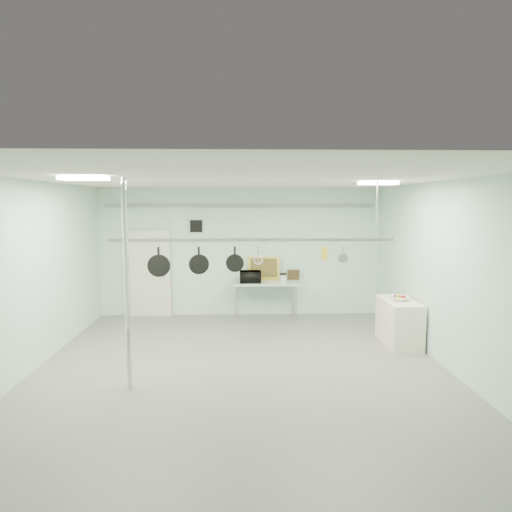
{
  "coord_description": "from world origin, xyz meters",
  "views": [
    {
      "loc": [
        -0.0,
        -7.36,
        2.81
      ],
      "look_at": [
        0.28,
        1.0,
        1.84
      ],
      "focal_mm": 32.0,
      "sensor_mm": 36.0,
      "label": 1
    }
  ],
  "objects_px": {
    "side_cabinet": "(399,323)",
    "coffee_canister": "(283,279)",
    "prep_table": "(265,285)",
    "skillet_left": "(159,262)",
    "chrome_pole": "(127,285)",
    "skillet_mid": "(199,261)",
    "microwave": "(250,277)",
    "fruit_bowl": "(399,298)",
    "pot_rack": "(253,238)",
    "skillet_right": "(235,259)"
  },
  "relations": [
    {
      "from": "prep_table",
      "to": "coffee_canister",
      "type": "xyz_separation_m",
      "value": [
        0.42,
        -0.19,
        0.17
      ]
    },
    {
      "from": "side_cabinet",
      "to": "pot_rack",
      "type": "distance_m",
      "value": 3.62
    },
    {
      "from": "prep_table",
      "to": "coffee_canister",
      "type": "relative_size",
      "value": 7.89
    },
    {
      "from": "prep_table",
      "to": "coffee_canister",
      "type": "bearing_deg",
      "value": -24.82
    },
    {
      "from": "coffee_canister",
      "to": "chrome_pole",
      "type": "bearing_deg",
      "value": -124.17
    },
    {
      "from": "fruit_bowl",
      "to": "skillet_right",
      "type": "bearing_deg",
      "value": -161.43
    },
    {
      "from": "chrome_pole",
      "to": "side_cabinet",
      "type": "xyz_separation_m",
      "value": [
        4.85,
        2.0,
        -1.15
      ]
    },
    {
      "from": "prep_table",
      "to": "pot_rack",
      "type": "xyz_separation_m",
      "value": [
        -0.4,
        -3.3,
        1.4
      ]
    },
    {
      "from": "microwave",
      "to": "skillet_mid",
      "type": "distance_m",
      "value": 3.44
    },
    {
      "from": "prep_table",
      "to": "chrome_pole",
      "type": "bearing_deg",
      "value": -118.71
    },
    {
      "from": "microwave",
      "to": "skillet_right",
      "type": "bearing_deg",
      "value": 84.76
    },
    {
      "from": "microwave",
      "to": "fruit_bowl",
      "type": "relative_size",
      "value": 1.39
    },
    {
      "from": "skillet_mid",
      "to": "skillet_right",
      "type": "xyz_separation_m",
      "value": [
        0.61,
        0.0,
        0.02
      ]
    },
    {
      "from": "microwave",
      "to": "coffee_canister",
      "type": "relative_size",
      "value": 2.52
    },
    {
      "from": "side_cabinet",
      "to": "microwave",
      "type": "bearing_deg",
      "value": 144.13
    },
    {
      "from": "coffee_canister",
      "to": "side_cabinet",
      "type": "bearing_deg",
      "value": -43.28
    },
    {
      "from": "chrome_pole",
      "to": "microwave",
      "type": "bearing_deg",
      "value": 64.79
    },
    {
      "from": "chrome_pole",
      "to": "fruit_bowl",
      "type": "relative_size",
      "value": 8.71
    },
    {
      "from": "pot_rack",
      "to": "side_cabinet",
      "type": "bearing_deg",
      "value": 20.45
    },
    {
      "from": "fruit_bowl",
      "to": "chrome_pole",
      "type": "bearing_deg",
      "value": -157.67
    },
    {
      "from": "fruit_bowl",
      "to": "skillet_mid",
      "type": "bearing_deg",
      "value": -164.2
    },
    {
      "from": "side_cabinet",
      "to": "chrome_pole",
      "type": "bearing_deg",
      "value": -157.59
    },
    {
      "from": "fruit_bowl",
      "to": "skillet_right",
      "type": "height_order",
      "value": "skillet_right"
    },
    {
      "from": "coffee_canister",
      "to": "skillet_mid",
      "type": "distance_m",
      "value": 3.65
    },
    {
      "from": "prep_table",
      "to": "skillet_mid",
      "type": "xyz_separation_m",
      "value": [
        -1.31,
        -3.3,
        1.02
      ]
    },
    {
      "from": "coffee_canister",
      "to": "skillet_mid",
      "type": "bearing_deg",
      "value": -119.05
    },
    {
      "from": "skillet_left",
      "to": "skillet_mid",
      "type": "relative_size",
      "value": 1.08
    },
    {
      "from": "skillet_left",
      "to": "microwave",
      "type": "bearing_deg",
      "value": 58.54
    },
    {
      "from": "microwave",
      "to": "skillet_right",
      "type": "xyz_separation_m",
      "value": [
        -0.33,
        -3.21,
        0.83
      ]
    },
    {
      "from": "chrome_pole",
      "to": "pot_rack",
      "type": "distance_m",
      "value": 2.19
    },
    {
      "from": "side_cabinet",
      "to": "fruit_bowl",
      "type": "relative_size",
      "value": 3.27
    },
    {
      "from": "microwave",
      "to": "skillet_mid",
      "type": "relative_size",
      "value": 1.09
    },
    {
      "from": "prep_table",
      "to": "microwave",
      "type": "relative_size",
      "value": 3.13
    },
    {
      "from": "side_cabinet",
      "to": "coffee_canister",
      "type": "relative_size",
      "value": 5.92
    },
    {
      "from": "side_cabinet",
      "to": "skillet_mid",
      "type": "bearing_deg",
      "value": -164.08
    },
    {
      "from": "microwave",
      "to": "prep_table",
      "type": "bearing_deg",
      "value": -165.25
    },
    {
      "from": "side_cabinet",
      "to": "skillet_mid",
      "type": "xyz_separation_m",
      "value": [
        -3.86,
        -1.1,
        1.4
      ]
    },
    {
      "from": "side_cabinet",
      "to": "prep_table",
      "type": "bearing_deg",
      "value": 139.21
    },
    {
      "from": "coffee_canister",
      "to": "fruit_bowl",
      "type": "distance_m",
      "value": 2.93
    },
    {
      "from": "pot_rack",
      "to": "skillet_right",
      "type": "relative_size",
      "value": 11.42
    },
    {
      "from": "skillet_left",
      "to": "coffee_canister",
      "type": "bearing_deg",
      "value": 47.56
    },
    {
      "from": "chrome_pole",
      "to": "prep_table",
      "type": "relative_size",
      "value": 2.0
    },
    {
      "from": "prep_table",
      "to": "skillet_left",
      "type": "height_order",
      "value": "skillet_left"
    },
    {
      "from": "fruit_bowl",
      "to": "skillet_right",
      "type": "distance_m",
      "value": 3.54
    },
    {
      "from": "pot_rack",
      "to": "chrome_pole",
      "type": "bearing_deg",
      "value": -154.65
    },
    {
      "from": "chrome_pole",
      "to": "fruit_bowl",
      "type": "bearing_deg",
      "value": 22.33
    },
    {
      "from": "fruit_bowl",
      "to": "skillet_right",
      "type": "relative_size",
      "value": 0.87
    },
    {
      "from": "pot_rack",
      "to": "microwave",
      "type": "bearing_deg",
      "value": 89.4
    },
    {
      "from": "coffee_canister",
      "to": "fruit_bowl",
      "type": "bearing_deg",
      "value": -43.64
    },
    {
      "from": "pot_rack",
      "to": "microwave",
      "type": "xyz_separation_m",
      "value": [
        0.03,
        3.21,
        -1.18
      ]
    }
  ]
}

